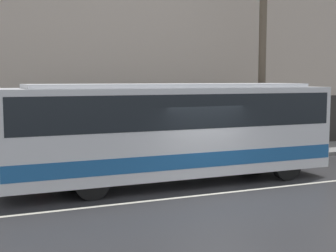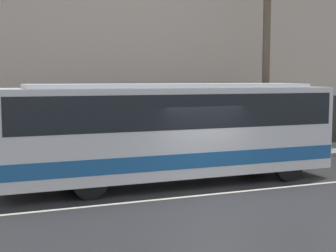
{
  "view_description": "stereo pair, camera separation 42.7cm",
  "coord_description": "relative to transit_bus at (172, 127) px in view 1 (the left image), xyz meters",
  "views": [
    {
      "loc": [
        -6.42,
        -11.65,
        3.3
      ],
      "look_at": [
        -0.69,
        1.85,
        1.83
      ],
      "focal_mm": 50.0,
      "sensor_mm": 36.0,
      "label": 1
    },
    {
      "loc": [
        -6.03,
        -11.82,
        3.3
      ],
      "look_at": [
        -0.69,
        1.85,
        1.83
      ],
      "focal_mm": 50.0,
      "sensor_mm": 36.0,
      "label": 2
    }
  ],
  "objects": [
    {
      "name": "ground_plane",
      "position": [
        0.56,
        -1.85,
        -1.78
      ],
      "size": [
        60.0,
        60.0,
        0.0
      ],
      "primitive_type": "plane",
      "color": "#2D2D30"
    },
    {
      "name": "sidewalk",
      "position": [
        0.56,
        3.56,
        -1.7
      ],
      "size": [
        60.0,
        2.81,
        0.15
      ],
      "color": "gray",
      "rests_on": "ground_plane"
    },
    {
      "name": "building_facade",
      "position": [
        0.56,
        5.1,
        3.02
      ],
      "size": [
        60.0,
        0.35,
        9.97
      ],
      "color": "#B7A899",
      "rests_on": "ground_plane"
    },
    {
      "name": "lane_stripe",
      "position": [
        0.56,
        -1.85,
        -1.78
      ],
      "size": [
        54.0,
        0.14,
        0.01
      ],
      "color": "beige",
      "rests_on": "ground_plane"
    },
    {
      "name": "transit_bus",
      "position": [
        0.0,
        0.0,
        0.0
      ],
      "size": [
        10.53,
        2.53,
        3.16
      ],
      "color": "silver",
      "rests_on": "ground_plane"
    },
    {
      "name": "utility_pole_near",
      "position": [
        5.28,
        2.81,
        2.54
      ],
      "size": [
        0.31,
        0.31,
        8.34
      ],
      "color": "brown",
      "rests_on": "sidewalk"
    },
    {
      "name": "pedestrian_waiting",
      "position": [
        -3.44,
        4.41,
        -0.93
      ],
      "size": [
        0.36,
        0.36,
        1.52
      ],
      "color": "maroon",
      "rests_on": "sidewalk"
    }
  ]
}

